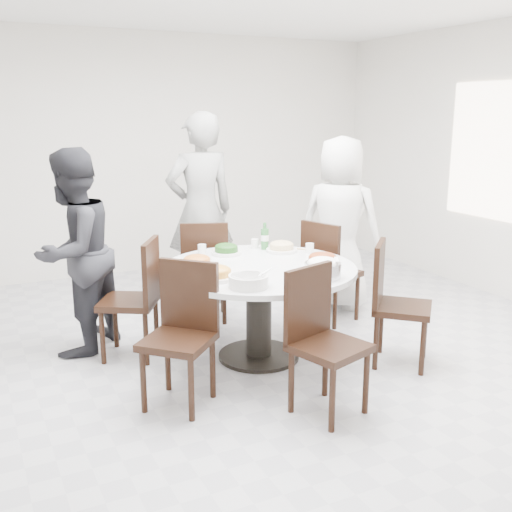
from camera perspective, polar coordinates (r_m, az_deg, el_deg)
name	(u,v)px	position (r m, az deg, el deg)	size (l,w,h in m)	color
floor	(256,355)	(4.87, 0.02, -9.44)	(6.00, 6.00, 0.01)	silver
wall_back	(144,155)	(7.31, -10.59, 9.48)	(6.00, 0.01, 2.80)	white
dining_table	(259,313)	(4.70, 0.27, -5.41)	(1.50, 1.50, 0.75)	silver
chair_ne	(332,271)	(5.55, 7.27, -1.42)	(0.42, 0.42, 0.95)	black
chair_n	(205,270)	(5.56, -4.90, -1.32)	(0.42, 0.42, 0.95)	black
chair_nw	(129,299)	(4.81, -12.04, -4.02)	(0.42, 0.42, 0.95)	black
chair_sw	(178,338)	(3.97, -7.48, -7.72)	(0.42, 0.42, 0.95)	black
chair_s	(330,344)	(3.86, 7.04, -8.32)	(0.42, 0.42, 0.95)	black
chair_se	(403,305)	(4.69, 13.80, -4.56)	(0.42, 0.42, 0.95)	black
diner_right	(340,224)	(5.87, 8.01, 3.08)	(0.82, 0.54, 1.68)	white
diner_middle	(200,211)	(5.91, -5.31, 4.31)	(0.69, 0.46, 1.91)	black
diner_left	(74,253)	(4.94, -16.97, 0.30)	(0.80, 0.62, 1.64)	black
dish_greens	(226,251)	(4.96, -2.85, 0.51)	(0.25, 0.25, 0.06)	white
dish_pale	(282,248)	(5.05, 2.45, 0.79)	(0.26, 0.26, 0.07)	white
dish_orange	(197,263)	(4.58, -5.65, -0.62)	(0.27, 0.27, 0.07)	white
dish_redbrown	(322,260)	(4.65, 6.35, -0.42)	(0.28, 0.28, 0.07)	white
dish_tofu	(215,274)	(4.25, -3.88, -1.71)	(0.29, 0.29, 0.08)	white
rice_bowl	(323,270)	(4.30, 6.39, -1.34)	(0.26, 0.26, 0.11)	silver
soup_bowl	(248,281)	(4.05, -0.73, -2.40)	(0.27, 0.27, 0.08)	white
beverage_bottle	(265,236)	(5.12, 0.84, 1.91)	(0.07, 0.07, 0.23)	#2A6931
tea_cups	(226,245)	(5.13, -2.88, 1.05)	(0.07, 0.07, 0.08)	white
chopsticks	(228,248)	(5.17, -2.66, 0.76)	(0.24, 0.04, 0.01)	tan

